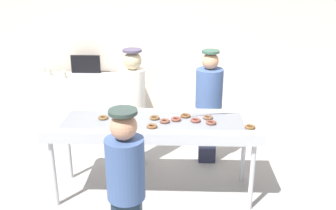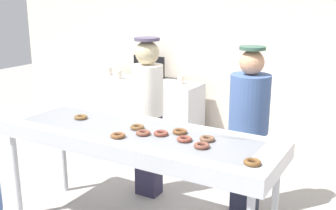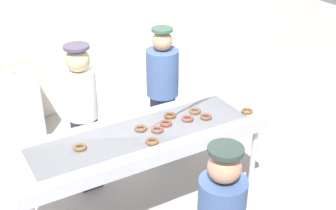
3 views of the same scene
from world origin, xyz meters
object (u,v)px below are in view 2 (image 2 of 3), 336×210
at_px(fryer_conveyor, 134,138).
at_px(paper_cup_2, 181,80).
at_px(worker_assistant, 249,120).
at_px(chocolate_donut_3, 184,139).
at_px(paper_cup_1, 106,70).
at_px(chocolate_donut_2, 161,133).
at_px(chocolate_donut_5, 118,136).
at_px(prep_counter, 142,109).
at_px(paper_cup_0, 119,75).
at_px(chocolate_donut_7, 252,162).
at_px(chocolate_donut_6, 143,133).
at_px(chocolate_donut_9, 137,127).
at_px(menu_display, 149,67).
at_px(chocolate_donut_1, 81,117).
at_px(chocolate_donut_4, 202,146).
at_px(chocolate_donut_8, 207,139).
at_px(chocolate_donut_0, 180,132).
at_px(paper_cup_3, 109,71).
at_px(worker_baker, 148,109).

distance_m(fryer_conveyor, paper_cup_2, 2.28).
bearing_deg(worker_assistant, chocolate_donut_3, 79.23).
distance_m(worker_assistant, paper_cup_1, 3.09).
relative_size(chocolate_donut_2, chocolate_donut_5, 1.00).
bearing_deg(prep_counter, fryer_conveyor, -57.71).
distance_m(chocolate_donut_3, paper_cup_0, 2.96).
distance_m(chocolate_donut_5, chocolate_donut_7, 1.09).
xyz_separation_m(fryer_conveyor, chocolate_donut_7, (1.09, -0.20, 0.09)).
bearing_deg(paper_cup_2, chocolate_donut_6, -68.97).
xyz_separation_m(chocolate_donut_6, chocolate_donut_9, (-0.12, 0.10, 0.00)).
bearing_deg(menu_display, chocolate_donut_6, -58.33).
xyz_separation_m(prep_counter, paper_cup_2, (0.63, 0.03, 0.50)).
bearing_deg(chocolate_donut_1, chocolate_donut_5, -21.55).
xyz_separation_m(chocolate_donut_9, prep_counter, (-1.36, 2.10, -0.55)).
relative_size(chocolate_donut_4, menu_display, 0.23).
bearing_deg(chocolate_donut_9, paper_cup_1, 133.36).
bearing_deg(paper_cup_0, chocolate_donut_4, -42.12).
bearing_deg(chocolate_donut_8, worker_assistant, 85.26).
bearing_deg(chocolate_donut_4, chocolate_donut_5, -169.11).
xyz_separation_m(chocolate_donut_2, chocolate_donut_4, (0.40, -0.09, 0.00)).
distance_m(chocolate_donut_7, menu_display, 3.52).
bearing_deg(paper_cup_0, chocolate_donut_0, -43.09).
height_order(paper_cup_1, paper_cup_3, same).
distance_m(chocolate_donut_0, paper_cup_2, 2.32).
xyz_separation_m(chocolate_donut_0, paper_cup_1, (-2.43, 2.11, -0.05)).
bearing_deg(chocolate_donut_2, worker_assistant, 62.47).
relative_size(chocolate_donut_2, chocolate_donut_3, 1.00).
relative_size(paper_cup_0, menu_display, 0.24).
xyz_separation_m(chocolate_donut_4, chocolate_donut_5, (-0.67, -0.13, 0.00)).
height_order(chocolate_donut_4, chocolate_donut_6, same).
bearing_deg(fryer_conveyor, chocolate_donut_1, 178.31).
distance_m(chocolate_donut_1, paper_cup_1, 2.65).
bearing_deg(chocolate_donut_3, chocolate_donut_7, -15.91).
height_order(chocolate_donut_6, worker_assistant, worker_assistant).
height_order(chocolate_donut_4, worker_baker, worker_baker).
bearing_deg(chocolate_donut_6, paper_cup_2, 111.03).
bearing_deg(chocolate_donut_4, chocolate_donut_9, 169.38).
xyz_separation_m(prep_counter, paper_cup_1, (-0.71, 0.10, 0.50)).
relative_size(chocolate_donut_4, paper_cup_0, 0.96).
bearing_deg(chocolate_donut_3, fryer_conveyor, 176.92).
relative_size(prep_counter, paper_cup_2, 14.50).
bearing_deg(paper_cup_0, prep_counter, 21.13).
xyz_separation_m(chocolate_donut_4, chocolate_donut_7, (0.42, -0.11, 0.00)).
xyz_separation_m(fryer_conveyor, paper_cup_0, (-1.65, 2.01, 0.04)).
xyz_separation_m(chocolate_donut_5, chocolate_donut_7, (1.09, 0.02, 0.00)).
relative_size(fryer_conveyor, chocolate_donut_8, 20.76).
distance_m(chocolate_donut_1, paper_cup_2, 2.15).
xyz_separation_m(chocolate_donut_5, chocolate_donut_6, (0.14, 0.15, 0.00)).
bearing_deg(chocolate_donut_6, paper_cup_0, 130.79).
relative_size(chocolate_donut_7, chocolate_donut_9, 1.00).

